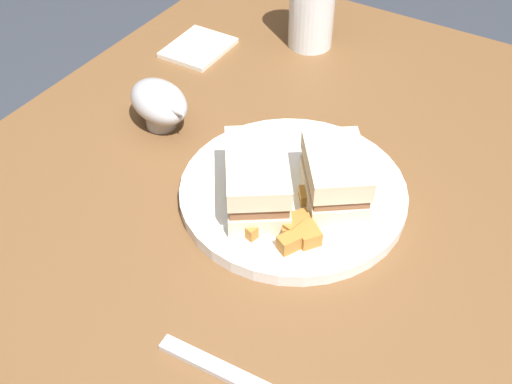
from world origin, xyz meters
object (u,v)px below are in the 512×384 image
object	(u,v)px
napkin	(198,48)
fork	(241,379)
pint_glass	(312,5)
plate	(293,192)
sandwich_half_right	(335,177)
sandwich_half_left	(257,180)
gravy_boat	(160,102)

from	to	relation	value
napkin	fork	size ratio (longest dim) A/B	0.61
pint_glass	plate	bearing A→B (deg)	24.78
sandwich_half_right	fork	xyz separation A→B (m)	(0.26, 0.03, -0.05)
sandwich_half_left	pint_glass	distance (m)	0.41
sandwich_half_left	plate	bearing A→B (deg)	147.96
napkin	gravy_boat	bearing A→B (deg)	21.17
napkin	fork	distance (m)	0.62
sandwich_half_left	napkin	bearing A→B (deg)	-133.99
plate	gravy_boat	bearing A→B (deg)	-97.75
plate	fork	world-z (taller)	plate
sandwich_half_right	pint_glass	size ratio (longest dim) A/B	0.77
sandwich_half_left	pint_glass	size ratio (longest dim) A/B	0.87
plate	sandwich_half_left	xyz separation A→B (m)	(0.04, -0.03, 0.04)
plate	napkin	size ratio (longest dim) A/B	2.59
napkin	sandwich_half_right	bearing A→B (deg)	58.60
sandwich_half_left	sandwich_half_right	world-z (taller)	same
sandwich_half_left	napkin	distance (m)	0.39
sandwich_half_right	napkin	distance (m)	0.42
gravy_boat	napkin	bearing A→B (deg)	-158.83
plate	sandwich_half_right	bearing A→B (deg)	101.38
sandwich_half_left	napkin	world-z (taller)	sandwich_half_left
sandwich_half_left	gravy_boat	size ratio (longest dim) A/B	1.17
sandwich_half_right	gravy_boat	size ratio (longest dim) A/B	1.04
plate	sandwich_half_right	size ratio (longest dim) A/B	2.26
plate	gravy_boat	size ratio (longest dim) A/B	2.33
gravy_boat	fork	world-z (taller)	gravy_boat
plate	pint_glass	bearing A→B (deg)	-155.22
pint_glass	napkin	bearing A→B (deg)	-52.80
plate	fork	xyz separation A→B (m)	(0.25, 0.08, -0.01)
gravy_boat	fork	size ratio (longest dim) A/B	0.68
sandwich_half_left	gravy_boat	distance (m)	0.22
gravy_boat	napkin	size ratio (longest dim) A/B	1.11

